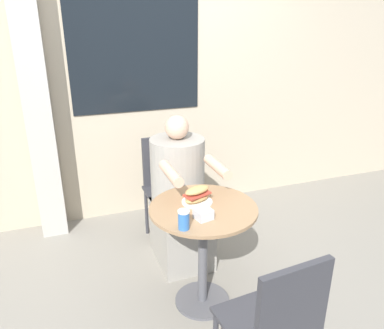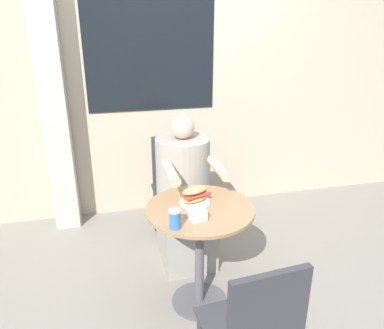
{
  "view_description": "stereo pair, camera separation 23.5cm",
  "coord_description": "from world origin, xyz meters",
  "px_view_note": "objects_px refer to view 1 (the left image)",
  "views": [
    {
      "loc": [
        -0.74,
        -1.86,
        1.77
      ],
      "look_at": [
        0.0,
        0.2,
        0.91
      ],
      "focal_mm": 35.0,
      "sensor_mm": 36.0,
      "label": 1
    },
    {
      "loc": [
        -0.52,
        -1.93,
        1.77
      ],
      "look_at": [
        0.0,
        0.2,
        0.91
      ],
      "focal_mm": 35.0,
      "sensor_mm": 36.0,
      "label": 2
    }
  ],
  "objects_px": {
    "empty_chair_across": "(278,323)",
    "sandwich_on_plate": "(197,195)",
    "drink_cup": "(184,220)",
    "seated_diner": "(180,201)",
    "diner_chair": "(166,179)",
    "cafe_table": "(203,235)"
  },
  "relations": [
    {
      "from": "empty_chair_across",
      "to": "sandwich_on_plate",
      "type": "distance_m",
      "value": 0.89
    },
    {
      "from": "sandwich_on_plate",
      "to": "drink_cup",
      "type": "height_order",
      "value": "drink_cup"
    },
    {
      "from": "drink_cup",
      "to": "sandwich_on_plate",
      "type": "bearing_deg",
      "value": 56.44
    },
    {
      "from": "sandwich_on_plate",
      "to": "seated_diner",
      "type": "bearing_deg",
      "value": 85.53
    },
    {
      "from": "diner_chair",
      "to": "drink_cup",
      "type": "xyz_separation_m",
      "value": [
        -0.21,
        -1.09,
        0.24
      ]
    },
    {
      "from": "cafe_table",
      "to": "diner_chair",
      "type": "distance_m",
      "value": 0.89
    },
    {
      "from": "empty_chair_across",
      "to": "drink_cup",
      "type": "distance_m",
      "value": 0.68
    },
    {
      "from": "empty_chair_across",
      "to": "sandwich_on_plate",
      "type": "bearing_deg",
      "value": 88.83
    },
    {
      "from": "sandwich_on_plate",
      "to": "diner_chair",
      "type": "bearing_deg",
      "value": 87.54
    },
    {
      "from": "diner_chair",
      "to": "drink_cup",
      "type": "relative_size",
      "value": 7.92
    },
    {
      "from": "diner_chair",
      "to": "seated_diner",
      "type": "xyz_separation_m",
      "value": [
        0.0,
        -0.35,
        -0.04
      ]
    },
    {
      "from": "drink_cup",
      "to": "seated_diner",
      "type": "bearing_deg",
      "value": 73.84
    },
    {
      "from": "sandwich_on_plate",
      "to": "empty_chair_across",
      "type": "bearing_deg",
      "value": -86.07
    },
    {
      "from": "seated_diner",
      "to": "cafe_table",
      "type": "bearing_deg",
      "value": 87.12
    },
    {
      "from": "empty_chair_across",
      "to": "sandwich_on_plate",
      "type": "relative_size",
      "value": 4.49
    },
    {
      "from": "cafe_table",
      "to": "drink_cup",
      "type": "relative_size",
      "value": 6.47
    },
    {
      "from": "diner_chair",
      "to": "empty_chair_across",
      "type": "height_order",
      "value": "same"
    },
    {
      "from": "cafe_table",
      "to": "sandwich_on_plate",
      "type": "distance_m",
      "value": 0.25
    },
    {
      "from": "diner_chair",
      "to": "drink_cup",
      "type": "height_order",
      "value": "diner_chair"
    },
    {
      "from": "seated_diner",
      "to": "empty_chair_across",
      "type": "height_order",
      "value": "seated_diner"
    },
    {
      "from": "seated_diner",
      "to": "drink_cup",
      "type": "bearing_deg",
      "value": 73.3
    },
    {
      "from": "cafe_table",
      "to": "seated_diner",
      "type": "relative_size",
      "value": 0.62
    }
  ]
}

